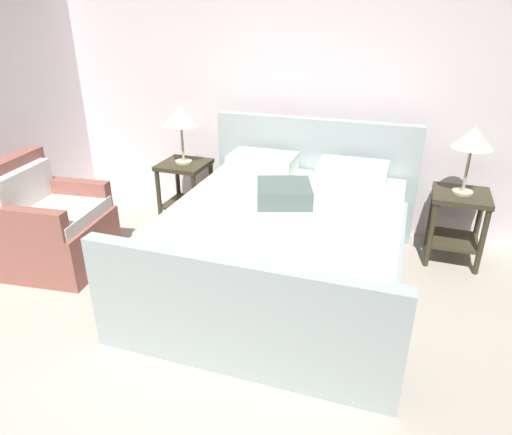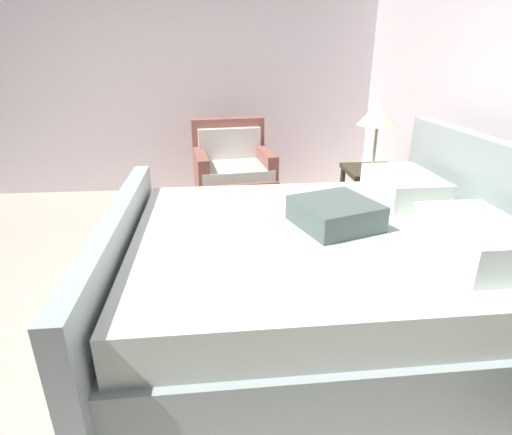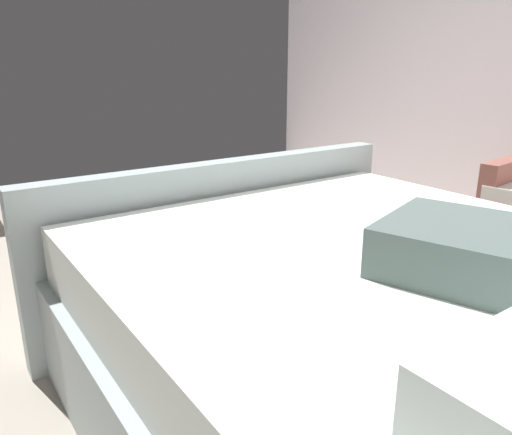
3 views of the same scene
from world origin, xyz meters
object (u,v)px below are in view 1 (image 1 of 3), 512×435
Objects in this scene: table_lamp_right at (473,140)px; nightstand_left at (185,182)px; nightstand_right at (458,216)px; bed at (285,241)px; armchair at (50,227)px; table_lamp_left at (181,117)px.

table_lamp_right is 0.89× the size of nightstand_left.
nightstand_left is (-2.47, -0.05, 0.00)m from nightstand_right.
table_lamp_right reaches higher than bed.
table_lamp_right is at bearing 21.26° from armchair.
table_lamp_right is 2.47m from table_lamp_left.
table_lamp_right is (1.24, 0.79, 0.70)m from bed.
table_lamp_right reaches higher than nightstand_left.
bed is 1.47m from nightstand_right.
bed is 2.41× the size of armchair.
table_lamp_right is 0.60× the size of armchair.
table_lamp_left is at bearing 116.57° from nightstand_left.
table_lamp_left is (-0.00, 0.00, 0.64)m from nightstand_left.
bed is 3.61× the size of nightstand_right.
nightstand_left is 0.64m from table_lamp_left.
armchair is (-3.09, -1.20, -0.06)m from nightstand_right.
armchair is (-0.61, -1.16, -0.69)m from table_lamp_left.
nightstand_right is 0.67× the size of armchair.
table_lamp_right is 3.38m from armchair.
bed is 3.98× the size of table_lamp_left.
armchair is at bearing -158.74° from table_lamp_right.
nightstand_left is at bearing -63.43° from table_lamp_left.
table_lamp_left reaches higher than bed.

